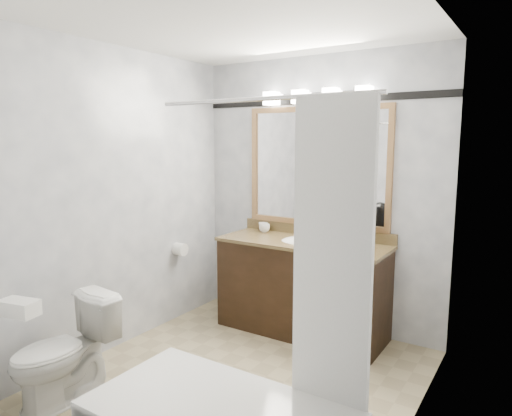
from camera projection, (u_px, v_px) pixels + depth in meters
name	position (u px, v px, depth m)	size (l,w,h in m)	color
room	(237.00, 212.00, 3.16)	(2.42, 2.62, 2.52)	tan
vanity	(302.00, 285.00, 4.12)	(1.53, 0.58, 0.97)	black
mirror	(317.00, 167.00, 4.19)	(1.40, 0.04, 1.10)	#AC7D4D
vanity_light_bar	(316.00, 96.00, 4.05)	(1.02, 0.14, 0.12)	silver
accent_stripe	(319.00, 100.00, 4.11)	(2.40, 0.01, 0.06)	black
tp_roll	(180.00, 249.00, 4.40)	(0.12, 0.12, 0.11)	white
toilet	(63.00, 352.00, 3.02)	(0.39, 0.69, 0.70)	white
tissue_box	(19.00, 308.00, 2.73)	(0.23, 0.13, 0.09)	white
coffee_maker	(356.00, 230.00, 3.72)	(0.17, 0.21, 0.32)	black
cup_left	(264.00, 228.00, 4.46)	(0.10, 0.10, 0.08)	white
cup_right	(263.00, 227.00, 4.51)	(0.09, 0.09, 0.08)	white
soap_bottle_a	(306.00, 233.00, 4.21)	(0.04, 0.04, 0.09)	white
soap_bottle_b	(323.00, 234.00, 4.16)	(0.07, 0.07, 0.09)	white
soap_bar	(325.00, 240.00, 4.07)	(0.08, 0.05, 0.03)	beige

